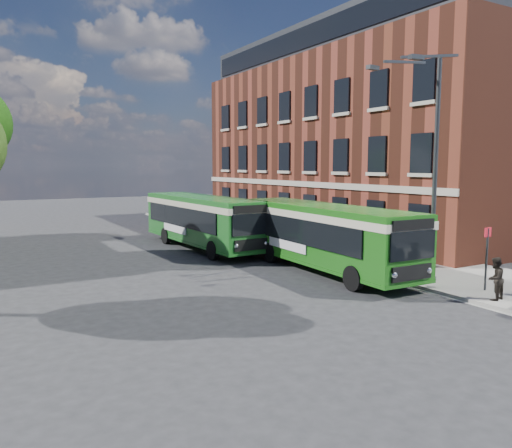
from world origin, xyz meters
TOP-DOWN VIEW (x-y plane):
  - ground at (0.00, 0.00)m, footprint 120.00×120.00m
  - pavement at (7.00, 8.00)m, footprint 6.00×48.00m
  - kerb_line at (3.95, 8.00)m, footprint 0.12×48.00m
  - brick_office at (14.00, 12.00)m, footprint 12.10×26.00m
  - street_lamp at (4.84, -2.00)m, footprint 2.96×2.38m
  - bus_stop_sign at (5.60, -4.20)m, footprint 0.35×0.08m
  - bus_front at (2.91, 2.28)m, footprint 2.94×11.28m
  - bus_rear at (0.64, 10.71)m, footprint 2.99×11.18m
  - pedestrian_b at (4.66, -5.22)m, footprint 0.81×0.67m

SIDE VIEW (x-z plane):
  - ground at x=0.00m, z-range 0.00..0.00m
  - kerb_line at x=3.95m, z-range 0.00..0.01m
  - pavement at x=7.00m, z-range 0.00..0.15m
  - pedestrian_b at x=4.66m, z-range 0.15..1.66m
  - bus_stop_sign at x=5.60m, z-range 0.25..2.77m
  - bus_rear at x=0.64m, z-range 0.32..3.34m
  - bus_front at x=2.91m, z-range 0.32..3.34m
  - street_lamp at x=4.84m, z-range 0.29..9.29m
  - brick_office at x=14.00m, z-range -0.13..14.07m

